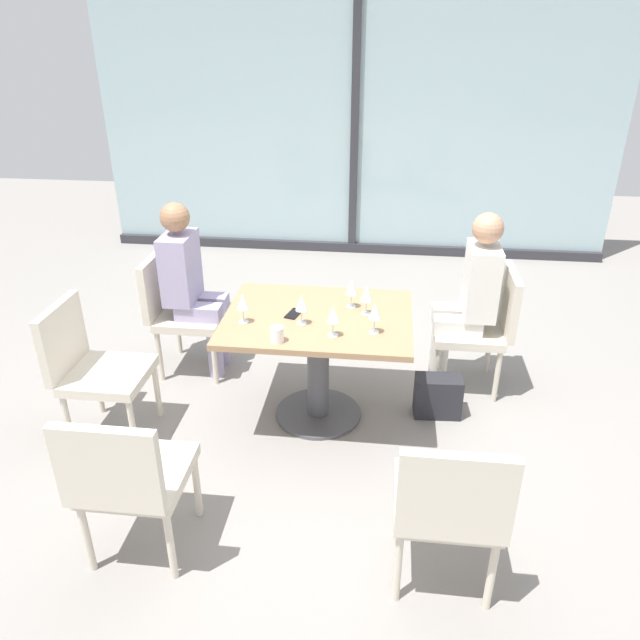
# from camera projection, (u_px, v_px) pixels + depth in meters

# --- Properties ---
(ground_plane) EXTENTS (12.00, 12.00, 0.00)m
(ground_plane) POSITION_uv_depth(u_px,v_px,m) (318.00, 414.00, 3.98)
(ground_plane) COLOR gray
(window_wall_backdrop) EXTENTS (5.40, 0.10, 2.70)m
(window_wall_backdrop) POSITION_uv_depth(u_px,v_px,m) (354.00, 141.00, 6.28)
(window_wall_backdrop) COLOR #9CB7BC
(window_wall_backdrop) RESTS_ON ground_plane
(dining_table_main) EXTENTS (1.14, 0.89, 0.73)m
(dining_table_main) POSITION_uv_depth(u_px,v_px,m) (318.00, 344.00, 3.74)
(dining_table_main) COLOR #997551
(dining_table_main) RESTS_ON ground_plane
(chair_far_right) EXTENTS (0.50, 0.46, 0.87)m
(chair_far_right) POSITION_uv_depth(u_px,v_px,m) (483.00, 322.00, 4.09)
(chair_far_right) COLOR beige
(chair_far_right) RESTS_ON ground_plane
(chair_far_left) EXTENTS (0.50, 0.46, 0.87)m
(chair_far_left) POSITION_uv_depth(u_px,v_px,m) (178.00, 307.00, 4.32)
(chair_far_left) COLOR beige
(chair_far_left) RESTS_ON ground_plane
(chair_front_right) EXTENTS (0.46, 0.50, 0.87)m
(chair_front_right) POSITION_uv_depth(u_px,v_px,m) (449.00, 502.00, 2.57)
(chair_front_right) COLOR beige
(chair_front_right) RESTS_ON ground_plane
(chair_front_left) EXTENTS (0.46, 0.50, 0.87)m
(chair_front_left) POSITION_uv_depth(u_px,v_px,m) (128.00, 476.00, 2.71)
(chair_front_left) COLOR beige
(chair_front_left) RESTS_ON ground_plane
(chair_side_end) EXTENTS (0.50, 0.46, 0.87)m
(chair_side_end) POSITION_uv_depth(u_px,v_px,m) (91.00, 363.00, 3.60)
(chair_side_end) COLOR beige
(chair_side_end) RESTS_ON ground_plane
(person_far_right) EXTENTS (0.39, 0.34, 1.26)m
(person_far_right) POSITION_uv_depth(u_px,v_px,m) (470.00, 294.00, 4.01)
(person_far_right) COLOR silver
(person_far_right) RESTS_ON ground_plane
(person_far_left) EXTENTS (0.39, 0.34, 1.26)m
(person_far_left) POSITION_uv_depth(u_px,v_px,m) (190.00, 281.00, 4.21)
(person_far_left) COLOR #9E93B7
(person_far_left) RESTS_ON ground_plane
(wine_glass_0) EXTENTS (0.07, 0.07, 0.18)m
(wine_glass_0) POSITION_uv_depth(u_px,v_px,m) (352.00, 288.00, 3.71)
(wine_glass_0) COLOR silver
(wine_glass_0) RESTS_ON dining_table_main
(wine_glass_1) EXTENTS (0.07, 0.07, 0.18)m
(wine_glass_1) POSITION_uv_depth(u_px,v_px,m) (375.00, 312.00, 3.40)
(wine_glass_1) COLOR silver
(wine_glass_1) RESTS_ON dining_table_main
(wine_glass_2) EXTENTS (0.07, 0.07, 0.18)m
(wine_glass_2) POSITION_uv_depth(u_px,v_px,m) (243.00, 302.00, 3.52)
(wine_glass_2) COLOR silver
(wine_glass_2) RESTS_ON dining_table_main
(wine_glass_3) EXTENTS (0.07, 0.07, 0.18)m
(wine_glass_3) POSITION_uv_depth(u_px,v_px,m) (367.00, 294.00, 3.62)
(wine_glass_3) COLOR silver
(wine_glass_3) RESTS_ON dining_table_main
(wine_glass_4) EXTENTS (0.07, 0.07, 0.18)m
(wine_glass_4) POSITION_uv_depth(u_px,v_px,m) (333.00, 315.00, 3.36)
(wine_glass_4) COLOR silver
(wine_glass_4) RESTS_ON dining_table_main
(wine_glass_5) EXTENTS (0.07, 0.07, 0.18)m
(wine_glass_5) POSITION_uv_depth(u_px,v_px,m) (301.00, 303.00, 3.50)
(wine_glass_5) COLOR silver
(wine_glass_5) RESTS_ON dining_table_main
(coffee_cup) EXTENTS (0.08, 0.08, 0.09)m
(coffee_cup) POSITION_uv_depth(u_px,v_px,m) (277.00, 335.00, 3.34)
(coffee_cup) COLOR white
(coffee_cup) RESTS_ON dining_table_main
(cell_phone_on_table) EXTENTS (0.11, 0.16, 0.01)m
(cell_phone_on_table) POSITION_uv_depth(u_px,v_px,m) (294.00, 313.00, 3.67)
(cell_phone_on_table) COLOR black
(cell_phone_on_table) RESTS_ON dining_table_main
(handbag_0) EXTENTS (0.31, 0.18, 0.28)m
(handbag_0) POSITION_uv_depth(u_px,v_px,m) (438.00, 396.00, 3.93)
(handbag_0) COLOR #232328
(handbag_0) RESTS_ON ground_plane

